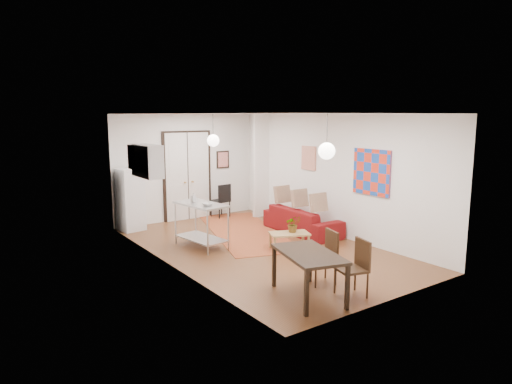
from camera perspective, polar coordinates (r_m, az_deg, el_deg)
floor at (r=10.06m, az=0.54°, el=-6.99°), size 7.00×7.00×0.00m
ceiling at (r=9.64m, az=0.56°, el=9.76°), size 4.20×7.00×0.02m
wall_back at (r=12.73m, az=-8.67°, el=3.08°), size 4.20×0.02×2.90m
wall_front at (r=7.24m, az=16.91°, el=-2.18°), size 4.20×0.02×2.90m
wall_left at (r=8.71m, az=-10.76°, el=0.02°), size 0.02×7.00×2.90m
wall_right at (r=11.09m, az=9.41°, el=2.10°), size 0.02×7.00×2.90m
double_doors at (r=12.72m, az=-8.55°, el=1.94°), size 1.44×0.06×2.50m
stub_partition at (r=12.87m, az=0.64°, el=3.26°), size 0.50×0.10×2.90m
wall_cabinet at (r=10.09m, az=-13.44°, el=3.80°), size 0.35×1.00×0.70m
painting_popart at (r=10.20m, az=14.26°, el=2.42°), size 0.05×1.00×1.00m
painting_abstract at (r=11.62m, az=6.61°, el=4.24°), size 0.05×0.50×0.60m
poster_back at (r=13.24m, az=-4.16°, el=4.07°), size 0.40×0.03×0.50m
print_left at (r=10.50m, az=-15.23°, el=4.22°), size 0.03×0.44×0.54m
pendant_back at (r=11.35m, az=-5.37°, el=6.42°), size 0.30×0.30×0.80m
pendant_front at (r=8.12m, az=8.83°, el=5.09°), size 0.30×0.30×0.80m
kilim_rug at (r=11.44m, az=-1.47°, el=-4.92°), size 2.73×4.42×0.01m
sofa at (r=11.31m, az=5.81°, el=-3.52°), size 2.18×0.89×0.63m
coffee_table at (r=9.88m, az=4.19°, el=-5.38°), size 0.95×0.75×0.37m
potted_plant at (r=9.89m, az=4.66°, el=-4.00°), size 0.41×0.39×0.36m
kitchen_counter at (r=10.07m, az=-6.87°, el=-3.28°), size 0.81×1.35×0.98m
bowl at (r=9.73m, az=-6.07°, el=-1.53°), size 0.27×0.27×0.06m
soap_bottle at (r=10.17m, az=-7.83°, el=-0.66°), size 0.11×0.11×0.20m
fridge at (r=11.84m, az=-15.43°, el=-0.91°), size 0.62×0.62×1.57m
dining_table at (r=7.30m, az=6.60°, el=-8.13°), size 1.09×1.50×0.74m
dining_chair_near at (r=8.04m, az=7.71°, el=-7.45°), size 0.54×0.67×0.92m
dining_chair_far at (r=7.56m, az=11.35°, el=-8.65°), size 0.54×0.67×0.92m
black_side_chair at (r=13.04m, az=-4.69°, el=-0.65°), size 0.49×0.49×0.95m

